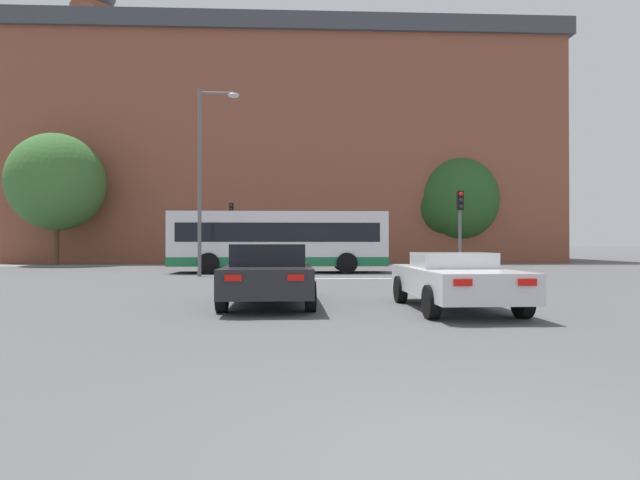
% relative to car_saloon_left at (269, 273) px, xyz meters
% --- Properties ---
extents(ground_plane, '(400.00, 400.00, 0.00)m').
position_rel_car_saloon_left_xyz_m(ground_plane, '(1.89, -8.73, -0.73)').
color(ground_plane, '#545456').
extents(stop_line_strip, '(8.01, 0.30, 0.01)m').
position_rel_car_saloon_left_xyz_m(stop_line_strip, '(1.89, 8.45, -0.72)').
color(stop_line_strip, silver).
rests_on(stop_line_strip, ground_plane).
extents(far_pavement, '(68.90, 2.50, 0.01)m').
position_rel_car_saloon_left_xyz_m(far_pavement, '(1.89, 21.03, -0.72)').
color(far_pavement, gray).
rests_on(far_pavement, ground_plane).
extents(brick_civic_building, '(42.49, 16.08, 25.41)m').
position_rel_car_saloon_left_xyz_m(brick_civic_building, '(-0.13, 32.26, 8.61)').
color(brick_civic_building, brown).
rests_on(brick_civic_building, ground_plane).
extents(car_saloon_left, '(2.12, 4.73, 1.40)m').
position_rel_car_saloon_left_xyz_m(car_saloon_left, '(0.00, 0.00, 0.00)').
color(car_saloon_left, '#232328').
rests_on(car_saloon_left, ground_plane).
extents(car_roadster_right, '(2.03, 4.32, 1.22)m').
position_rel_car_saloon_left_xyz_m(car_roadster_right, '(4.04, -1.16, -0.09)').
color(car_roadster_right, silver).
rests_on(car_roadster_right, ground_plane).
extents(bus_crossing_lead, '(10.44, 2.67, 2.96)m').
position_rel_car_saloon_left_xyz_m(bus_crossing_lead, '(-0.26, 12.87, 0.86)').
color(bus_crossing_lead, silver).
rests_on(bus_crossing_lead, ground_plane).
extents(traffic_light_far_left, '(0.26, 0.31, 4.03)m').
position_rel_car_saloon_left_xyz_m(traffic_light_far_left, '(-3.62, 20.35, 1.99)').
color(traffic_light_far_left, slate).
rests_on(traffic_light_far_left, ground_plane).
extents(traffic_light_near_right, '(0.26, 0.31, 3.62)m').
position_rel_car_saloon_left_xyz_m(traffic_light_near_right, '(7.41, 8.69, 1.73)').
color(traffic_light_near_right, slate).
rests_on(traffic_light_near_right, ground_plane).
extents(street_lamp_junction, '(1.79, 0.36, 8.12)m').
position_rel_car_saloon_left_xyz_m(street_lamp_junction, '(-3.33, 10.00, 4.12)').
color(street_lamp_junction, slate).
rests_on(street_lamp_junction, ground_plane).
extents(pedestrian_waiting, '(0.42, 0.45, 1.80)m').
position_rel_car_saloon_left_xyz_m(pedestrian_waiting, '(-2.57, 21.25, 0.34)').
color(pedestrian_waiting, brown).
rests_on(pedestrian_waiting, ground_plane).
extents(pedestrian_walking_east, '(0.44, 0.30, 1.73)m').
position_rel_car_saloon_left_xyz_m(pedestrian_walking_east, '(-5.51, 21.50, 0.29)').
color(pedestrian_walking_east, brown).
rests_on(pedestrian_walking_east, ground_plane).
extents(pedestrian_walking_west, '(0.33, 0.45, 1.67)m').
position_rel_car_saloon_left_xyz_m(pedestrian_walking_west, '(5.17, 21.63, 0.25)').
color(pedestrian_walking_west, black).
rests_on(pedestrian_walking_west, ground_plane).
extents(tree_by_building, '(3.62, 3.62, 5.91)m').
position_rel_car_saloon_left_xyz_m(tree_by_building, '(11.41, 25.03, 3.27)').
color(tree_by_building, '#4C3823').
rests_on(tree_by_building, ground_plane).
extents(tree_kerbside, '(6.14, 6.14, 8.74)m').
position_rel_car_saloon_left_xyz_m(tree_kerbside, '(-15.40, 22.06, 4.79)').
color(tree_kerbside, '#4C3823').
rests_on(tree_kerbside, ground_plane).
extents(tree_distant, '(6.31, 6.31, 8.10)m').
position_rel_car_saloon_left_xyz_m(tree_distant, '(12.75, 25.86, 4.05)').
color(tree_distant, '#4C3823').
rests_on(tree_distant, ground_plane).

